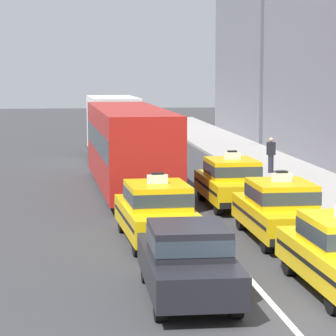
{
  "coord_description": "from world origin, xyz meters",
  "views": [
    {
      "loc": [
        -4.15,
        -14.92,
        4.82
      ],
      "look_at": [
        -0.59,
        13.13,
        1.3
      ],
      "focal_mm": 87.81,
      "sensor_mm": 36.0,
      "label": 1
    }
  ],
  "objects": [
    {
      "name": "ground_plane",
      "position": [
        0.0,
        0.0,
        0.0
      ],
      "size": [
        160.0,
        160.0,
        0.0
      ],
      "primitive_type": "plane",
      "color": "#353538"
    },
    {
      "name": "lane_stripe_left_right",
      "position": [
        0.0,
        20.0,
        0.0
      ],
      "size": [
        0.14,
        80.0,
        0.01
      ],
      "primitive_type": "cube",
      "color": "silver",
      "rests_on": "ground"
    },
    {
      "name": "sidewalk_curb",
      "position": [
        5.6,
        15.0,
        0.07
      ],
      "size": [
        4.0,
        90.0,
        0.15
      ],
      "primitive_type": "cube",
      "color": "#9E9993",
      "rests_on": "ground"
    },
    {
      "name": "sedan_left_nearest",
      "position": [
        -1.65,
        1.49,
        0.85
      ],
      "size": [
        1.8,
        4.32,
        1.58
      ],
      "color": "black",
      "rests_on": "ground"
    },
    {
      "name": "taxi_left_second",
      "position": [
        -1.67,
        7.02,
        0.88
      ],
      "size": [
        2.03,
        4.64,
        1.96
      ],
      "color": "black",
      "rests_on": "ground"
    },
    {
      "name": "bus_left_third",
      "position": [
        -1.67,
        16.49,
        1.82
      ],
      "size": [
        2.85,
        11.27,
        3.22
      ],
      "color": "black",
      "rests_on": "ground"
    },
    {
      "name": "box_truck_left_fourth",
      "position": [
        -1.73,
        27.31,
        1.78
      ],
      "size": [
        2.52,
        7.05,
        3.27
      ],
      "color": "black",
      "rests_on": "ground"
    },
    {
      "name": "taxi_right_second",
      "position": [
        1.76,
        6.93,
        0.88
      ],
      "size": [
        1.82,
        4.56,
        1.96
      ],
      "color": "black",
      "rests_on": "ground"
    },
    {
      "name": "taxi_right_third",
      "position": [
        1.52,
        12.49,
        0.88
      ],
      "size": [
        1.87,
        4.58,
        1.96
      ],
      "color": "black",
      "rests_on": "ground"
    },
    {
      "name": "pedestrian_mid_block",
      "position": [
        4.85,
        20.07,
        0.94
      ],
      "size": [
        0.36,
        0.24,
        1.56
      ],
      "color": "#23232D",
      "rests_on": "sidewalk_curb"
    }
  ]
}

